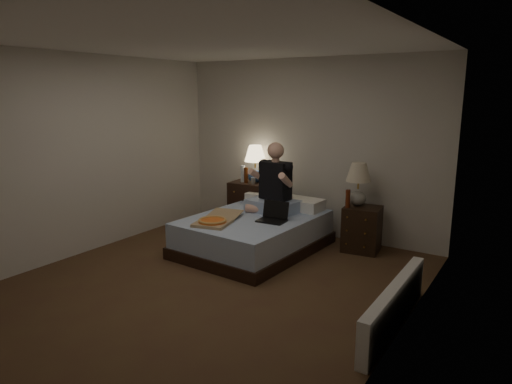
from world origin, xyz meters
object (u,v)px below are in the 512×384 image
Objects in this scene: person at (273,178)px; radiator at (394,306)px; water_bottle at (243,174)px; pizza_box at (212,221)px; lamp_right at (358,184)px; laptop at (272,212)px; beer_bottle_left at (246,175)px; beer_bottle_right at (348,198)px; nightstand_right at (362,229)px; soda_can at (253,181)px; lamp_left at (255,164)px; nightstand_left at (250,204)px; bed at (254,233)px.

person is 2.58m from radiator.
water_bottle reaches higher than pizza_box.
lamp_right is 1.20m from laptop.
beer_bottle_left reaches higher than beer_bottle_right.
beer_bottle_left is at bearing 174.10° from beer_bottle_right.
beer_bottle_left is at bearing 155.98° from person.
nightstand_right is 1.33m from person.
beer_bottle_left is 0.25× the size of person.
person is 0.60m from laptop.
nightstand_right is at bearing 29.64° from pizza_box.
person is at bearing -34.58° from soda_can.
lamp_left is at bearing 170.25° from beer_bottle_right.
soda_can is 1.39m from pizza_box.
laptop is (0.97, -0.87, -0.24)m from beer_bottle_left.
laptop is (0.82, -0.83, -0.18)m from soda_can.
radiator is (2.63, -1.78, -0.55)m from soda_can.
pizza_box is (-1.41, -1.32, 0.20)m from nightstand_right.
nightstand_left is at bearing 92.56° from pizza_box.
bed is 1.25m from water_bottle.
laptop is (0.96, -0.97, 0.22)m from nightstand_left.
pizza_box is (-1.32, -1.36, -0.37)m from lamp_right.
nightstand_left is 1.84m from nightstand_right.
soda_can is 0.43× the size of beer_bottle_left.
soda_can is 0.43× the size of beer_bottle_right.
laptop is at bearing -54.30° from person.
nightstand_right is at bearing -23.21° from lamp_right.
radiator is at bearing -69.04° from nightstand_right.
person reaches higher than lamp_left.
soda_can reaches higher than bed.
laptop is at bearing 152.38° from radiator.
water_bottle reaches higher than nightstand_left.
bed is 18.14× the size of soda_can.
person is at bearing -41.12° from nightstand_left.
nightstand_left reaches higher than radiator.
lamp_left is at bearing 176.21° from lamp_right.
pizza_box is (0.28, -1.33, -0.26)m from soda_can.
beer_bottle_right is 0.30× the size of pizza_box.
nightstand_right is at bearing 37.52° from beer_bottle_right.
bed is 7.25× the size of water_bottle.
beer_bottle_right is at bearing -5.07° from soda_can.
soda_can is 1.54m from beer_bottle_right.
nightstand_left is 0.48m from beer_bottle_left.
person is at bearing -157.38° from lamp_right.
beer_bottle_right reaches higher than radiator.
beer_bottle_left is 0.68× the size of laptop.
soda_can reaches higher than laptop.
lamp_right is (-0.09, 0.04, 0.57)m from nightstand_right.
beer_bottle_right is at bearing -9.75° from lamp_left.
lamp_right is 1.75m from beer_bottle_left.
nightstand_left is at bearing 145.32° from radiator.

